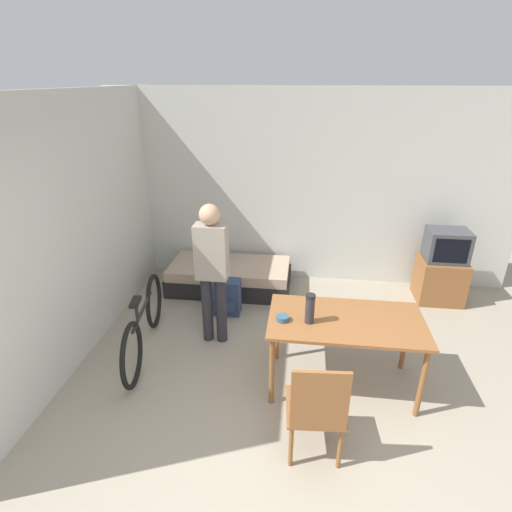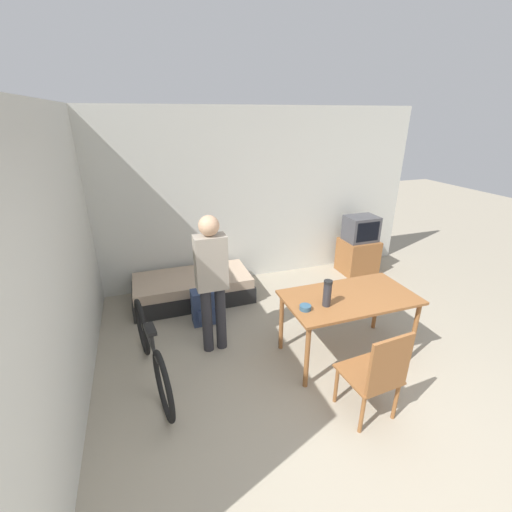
{
  "view_description": "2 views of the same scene",
  "coord_description": "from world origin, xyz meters",
  "px_view_note": "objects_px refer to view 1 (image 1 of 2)",
  "views": [
    {
      "loc": [
        -0.06,
        -2.06,
        2.78
      ],
      "look_at": [
        -0.56,
        1.9,
        1.0
      ],
      "focal_mm": 28.0,
      "sensor_mm": 36.0,
      "label": 1
    },
    {
      "loc": [
        -1.63,
        -1.62,
        2.58
      ],
      "look_at": [
        -0.46,
        1.81,
        1.07
      ],
      "focal_mm": 24.0,
      "sensor_mm": 36.0,
      "label": 2
    }
  ],
  "objects_px": {
    "mate_bowl": "(283,318)",
    "backpack": "(226,297)",
    "daybed": "(230,276)",
    "bicycle": "(144,324)",
    "person_standing": "(212,266)",
    "tv": "(442,269)",
    "dining_table": "(346,327)",
    "wooden_chair": "(317,408)",
    "thermos_flask": "(310,307)"
  },
  "relations": [
    {
      "from": "mate_bowl",
      "to": "backpack",
      "type": "bearing_deg",
      "value": 122.44
    },
    {
      "from": "daybed",
      "to": "mate_bowl",
      "type": "bearing_deg",
      "value": -65.66
    },
    {
      "from": "bicycle",
      "to": "person_standing",
      "type": "bearing_deg",
      "value": 22.45
    },
    {
      "from": "daybed",
      "to": "tv",
      "type": "xyz_separation_m",
      "value": [
        2.87,
        0.05,
        0.27
      ]
    },
    {
      "from": "dining_table",
      "to": "bicycle",
      "type": "bearing_deg",
      "value": 172.35
    },
    {
      "from": "daybed",
      "to": "dining_table",
      "type": "relative_size",
      "value": 1.2
    },
    {
      "from": "tv",
      "to": "mate_bowl",
      "type": "distance_m",
      "value": 2.83
    },
    {
      "from": "wooden_chair",
      "to": "backpack",
      "type": "height_order",
      "value": "wooden_chair"
    },
    {
      "from": "bicycle",
      "to": "thermos_flask",
      "type": "bearing_deg",
      "value": -11.91
    },
    {
      "from": "bicycle",
      "to": "person_standing",
      "type": "height_order",
      "value": "person_standing"
    },
    {
      "from": "tv",
      "to": "dining_table",
      "type": "relative_size",
      "value": 0.71
    },
    {
      "from": "bicycle",
      "to": "backpack",
      "type": "height_order",
      "value": "bicycle"
    },
    {
      "from": "wooden_chair",
      "to": "thermos_flask",
      "type": "xyz_separation_m",
      "value": [
        -0.07,
        0.79,
        0.39
      ]
    },
    {
      "from": "person_standing",
      "to": "backpack",
      "type": "relative_size",
      "value": 3.45
    },
    {
      "from": "person_standing",
      "to": "backpack",
      "type": "bearing_deg",
      "value": 88.7
    },
    {
      "from": "daybed",
      "to": "wooden_chair",
      "type": "xyz_separation_m",
      "value": [
        1.18,
        -2.7,
        0.33
      ]
    },
    {
      "from": "tv",
      "to": "bicycle",
      "type": "bearing_deg",
      "value": -155.82
    },
    {
      "from": "tv",
      "to": "mate_bowl",
      "type": "bearing_deg",
      "value": -135.71
    },
    {
      "from": "tv",
      "to": "person_standing",
      "type": "height_order",
      "value": "person_standing"
    },
    {
      "from": "daybed",
      "to": "dining_table",
      "type": "distance_m",
      "value": 2.37
    },
    {
      "from": "thermos_flask",
      "to": "mate_bowl",
      "type": "xyz_separation_m",
      "value": [
        -0.24,
        -0.0,
        -0.13
      ]
    },
    {
      "from": "backpack",
      "to": "wooden_chair",
      "type": "bearing_deg",
      "value": -61.46
    },
    {
      "from": "bicycle",
      "to": "backpack",
      "type": "distance_m",
      "value": 1.14
    },
    {
      "from": "wooden_chair",
      "to": "mate_bowl",
      "type": "distance_m",
      "value": 0.89
    },
    {
      "from": "daybed",
      "to": "dining_table",
      "type": "xyz_separation_m",
      "value": [
        1.44,
        -1.81,
        0.48
      ]
    },
    {
      "from": "person_standing",
      "to": "mate_bowl",
      "type": "xyz_separation_m",
      "value": [
        0.81,
        -0.67,
        -0.17
      ]
    },
    {
      "from": "bicycle",
      "to": "daybed",
      "type": "bearing_deg",
      "value": 66.7
    },
    {
      "from": "daybed",
      "to": "thermos_flask",
      "type": "height_order",
      "value": "thermos_flask"
    },
    {
      "from": "thermos_flask",
      "to": "mate_bowl",
      "type": "height_order",
      "value": "thermos_flask"
    },
    {
      "from": "daybed",
      "to": "backpack",
      "type": "xyz_separation_m",
      "value": [
        0.07,
        -0.66,
        0.04
      ]
    },
    {
      "from": "person_standing",
      "to": "backpack",
      "type": "xyz_separation_m",
      "value": [
        0.01,
        0.58,
        -0.71
      ]
    },
    {
      "from": "dining_table",
      "to": "backpack",
      "type": "height_order",
      "value": "dining_table"
    },
    {
      "from": "person_standing",
      "to": "wooden_chair",
      "type": "bearing_deg",
      "value": -52.52
    },
    {
      "from": "dining_table",
      "to": "bicycle",
      "type": "height_order",
      "value": "dining_table"
    },
    {
      "from": "mate_bowl",
      "to": "bicycle",
      "type": "bearing_deg",
      "value": 166.15
    },
    {
      "from": "tv",
      "to": "mate_bowl",
      "type": "xyz_separation_m",
      "value": [
        -2.01,
        -1.96,
        0.32
      ]
    },
    {
      "from": "dining_table",
      "to": "mate_bowl",
      "type": "height_order",
      "value": "mate_bowl"
    },
    {
      "from": "tv",
      "to": "wooden_chair",
      "type": "bearing_deg",
      "value": -121.64
    },
    {
      "from": "person_standing",
      "to": "dining_table",
      "type": "bearing_deg",
      "value": -22.65
    },
    {
      "from": "daybed",
      "to": "backpack",
      "type": "distance_m",
      "value": 0.67
    },
    {
      "from": "bicycle",
      "to": "tv",
      "type": "bearing_deg",
      "value": 24.18
    },
    {
      "from": "thermos_flask",
      "to": "backpack",
      "type": "xyz_separation_m",
      "value": [
        -1.03,
        1.24,
        -0.68
      ]
    },
    {
      "from": "dining_table",
      "to": "mate_bowl",
      "type": "bearing_deg",
      "value": -170.94
    },
    {
      "from": "tv",
      "to": "thermos_flask",
      "type": "height_order",
      "value": "thermos_flask"
    },
    {
      "from": "bicycle",
      "to": "backpack",
      "type": "bearing_deg",
      "value": 50.06
    },
    {
      "from": "dining_table",
      "to": "wooden_chair",
      "type": "relative_size",
      "value": 1.51
    },
    {
      "from": "wooden_chair",
      "to": "person_standing",
      "type": "relative_size",
      "value": 0.58
    },
    {
      "from": "wooden_chair",
      "to": "person_standing",
      "type": "xyz_separation_m",
      "value": [
        -1.12,
        1.46,
        0.43
      ]
    },
    {
      "from": "dining_table",
      "to": "thermos_flask",
      "type": "xyz_separation_m",
      "value": [
        -0.34,
        -0.09,
        0.24
      ]
    },
    {
      "from": "daybed",
      "to": "dining_table",
      "type": "bearing_deg",
      "value": -51.48
    }
  ]
}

